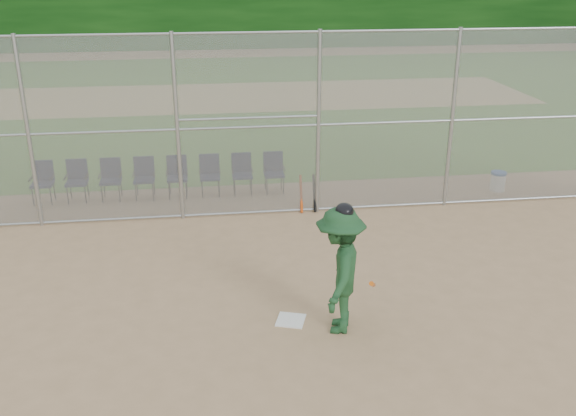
{
  "coord_description": "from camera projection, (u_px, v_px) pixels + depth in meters",
  "views": [
    {
      "loc": [
        -1.46,
        -8.28,
        5.37
      ],
      "look_at": [
        0.0,
        2.5,
        1.1
      ],
      "focal_mm": 40.0,
      "sensor_mm": 36.0,
      "label": 1
    }
  ],
  "objects": [
    {
      "name": "water_cooler",
      "position": [
        498.0,
        181.0,
        15.72
      ],
      "size": [
        0.38,
        0.38,
        0.48
      ],
      "color": "white",
      "rests_on": "ground"
    },
    {
      "name": "chair_1",
      "position": [
        77.0,
        182.0,
        14.96
      ],
      "size": [
        0.54,
        0.52,
        0.96
      ],
      "primitive_type": null,
      "color": "black",
      "rests_on": "ground"
    },
    {
      "name": "grass_strip",
      "position": [
        238.0,
        97.0,
        26.39
      ],
      "size": [
        100.0,
        100.0,
        0.0
      ],
      "primitive_type": "plane",
      "color": "#33641E",
      "rests_on": "ground"
    },
    {
      "name": "backstop_fence",
      "position": [
        272.0,
        123.0,
        13.64
      ],
      "size": [
        16.09,
        0.09,
        4.0
      ],
      "color": "gray",
      "rests_on": "ground"
    },
    {
      "name": "chair_0",
      "position": [
        42.0,
        183.0,
        14.86
      ],
      "size": [
        0.54,
        0.52,
        0.96
      ],
      "primitive_type": null,
      "color": "black",
      "rests_on": "ground"
    },
    {
      "name": "chair_4",
      "position": [
        177.0,
        177.0,
        15.25
      ],
      "size": [
        0.54,
        0.52,
        0.96
      ],
      "primitive_type": null,
      "color": "black",
      "rests_on": "ground"
    },
    {
      "name": "chair_7",
      "position": [
        274.0,
        173.0,
        15.54
      ],
      "size": [
        0.54,
        0.52,
        0.96
      ],
      "primitive_type": null,
      "color": "black",
      "rests_on": "ground"
    },
    {
      "name": "spare_bats",
      "position": [
        308.0,
        193.0,
        14.41
      ],
      "size": [
        0.36,
        0.35,
        0.83
      ],
      "color": "#D84C14",
      "rests_on": "ground"
    },
    {
      "name": "ground",
      "position": [
        310.0,
        334.0,
        9.79
      ],
      "size": [
        100.0,
        100.0,
        0.0
      ],
      "primitive_type": "plane",
      "color": "tan",
      "rests_on": "ground"
    },
    {
      "name": "chair_2",
      "position": [
        111.0,
        180.0,
        15.06
      ],
      "size": [
        0.54,
        0.52,
        0.96
      ],
      "primitive_type": null,
      "color": "black",
      "rests_on": "ground"
    },
    {
      "name": "chair_6",
      "position": [
        242.0,
        175.0,
        15.44
      ],
      "size": [
        0.54,
        0.52,
        0.96
      ],
      "primitive_type": null,
      "color": "black",
      "rests_on": "ground"
    },
    {
      "name": "chair_5",
      "position": [
        210.0,
        176.0,
        15.35
      ],
      "size": [
        0.54,
        0.52,
        0.96
      ],
      "primitive_type": null,
      "color": "black",
      "rests_on": "ground"
    },
    {
      "name": "dirt_patch_far",
      "position": [
        238.0,
        96.0,
        26.39
      ],
      "size": [
        24.0,
        24.0,
        0.0
      ],
      "primitive_type": "plane",
      "color": "tan",
      "rests_on": "ground"
    },
    {
      "name": "batter_at_plate",
      "position": [
        340.0,
        270.0,
        9.58
      ],
      "size": [
        1.11,
        1.5,
        2.08
      ],
      "color": "#1B4524",
      "rests_on": "ground"
    },
    {
      "name": "home_plate",
      "position": [
        291.0,
        320.0,
        10.14
      ],
      "size": [
        0.55,
        0.55,
        0.02
      ],
      "primitive_type": "cube",
      "rotation": [
        0.0,
        0.0,
        -0.32
      ],
      "color": "silver",
      "rests_on": "ground"
    },
    {
      "name": "chair_3",
      "position": [
        144.0,
        179.0,
        15.15
      ],
      "size": [
        0.54,
        0.52,
        0.96
      ],
      "primitive_type": null,
      "color": "black",
      "rests_on": "ground"
    }
  ]
}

